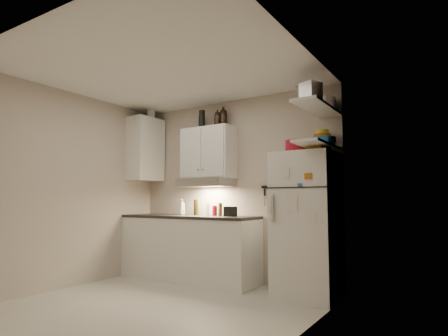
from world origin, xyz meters
The scene contains 36 objects.
floor centered at (0.00, 0.00, -0.01)m, with size 3.20×3.00×0.02m, color beige.
ceiling centered at (0.00, 0.00, 2.61)m, with size 3.20×3.00×0.02m, color white.
back_wall centered at (0.00, 1.51, 1.30)m, with size 3.20×0.02×2.60m, color #BEB2A2.
left_wall centered at (-1.61, 0.00, 1.30)m, with size 0.02×3.00×2.60m, color #BEB2A2.
right_wall centered at (1.61, 0.00, 1.30)m, with size 0.02×3.00×2.60m, color #BEB2A2.
base_cabinet centered at (-0.55, 1.20, 0.44)m, with size 2.10×0.60×0.88m, color white.
countertop centered at (-0.55, 1.20, 0.90)m, with size 2.10×0.62×0.04m, color #292523.
upper_cabinet centered at (-0.30, 1.33, 1.83)m, with size 0.80×0.33×0.75m, color white.
side_cabinet centered at (-1.44, 1.20, 1.95)m, with size 0.33×0.55×1.00m, color white.
range_hood centered at (-0.30, 1.27, 1.39)m, with size 0.76×0.46×0.12m, color silver.
fridge centered at (1.25, 1.16, 0.85)m, with size 0.70×0.68×1.70m, color white.
shelf_hi centered at (1.45, 1.02, 2.20)m, with size 0.30×0.95×0.03m, color white.
shelf_lo centered at (1.45, 1.02, 1.76)m, with size 0.30×0.95×0.03m, color white.
knife_strip centered at (0.70, 1.49, 1.32)m, with size 0.42×0.02×0.03m, color black.
dutch_oven centered at (1.16, 1.08, 1.78)m, with size 0.26×0.26×0.15m, color maroon.
book_stack centered at (1.45, 1.04, 1.74)m, with size 0.19×0.24×0.08m, color #AE6215.
spice_jar centered at (1.36, 1.13, 1.75)m, with size 0.06×0.06×0.10m, color silver.
stock_pot centered at (1.44, 1.37, 2.31)m, with size 0.25×0.25×0.18m, color silver.
tin_a centered at (1.37, 0.88, 2.32)m, with size 0.21×0.19×0.21m, color #AAAAAD.
tin_b centered at (1.49, 0.69, 2.30)m, with size 0.18×0.18×0.18m, color #AAAAAD.
bowl_teal centered at (1.42, 1.32, 1.83)m, with size 0.26×0.26×0.10m, color #1C679F.
bowl_orange centered at (1.40, 1.34, 1.91)m, with size 0.21×0.21×0.06m, color #B84D11.
bowl_yellow centered at (1.40, 1.34, 1.97)m, with size 0.16×0.16×0.05m, color gold.
plates centered at (1.51, 1.01, 1.81)m, with size 0.27×0.27×0.07m, color #1C679F.
growler_a centered at (-0.13, 1.32, 2.31)m, with size 0.10×0.10×0.23m, color black, non-canonical shape.
growler_b centered at (-0.07, 1.38, 2.34)m, with size 0.11×0.11×0.27m, color black, non-canonical shape.
thermos_a centered at (-0.36, 1.26, 2.33)m, with size 0.09×0.09×0.25m, color black.
thermos_b centered at (-0.48, 1.39, 2.30)m, with size 0.07×0.07×0.20m, color black.
side_jar centered at (-1.38, 1.25, 2.54)m, with size 0.13×0.13×0.18m, color silver.
soap_bottle centered at (-0.76, 1.31, 1.05)m, with size 0.10×0.10×0.27m, color white.
pepper_mill centered at (-0.07, 1.30, 1.01)m, with size 0.06×0.06×0.18m, color brown.
oil_bottle centered at (-0.48, 1.35, 1.04)m, with size 0.05×0.05×0.24m, color #47731C.
vinegar_bottle centered at (-0.50, 1.29, 1.04)m, with size 0.05×0.05×0.23m, color black.
clear_bottle centered at (-0.28, 1.29, 1.01)m, with size 0.06×0.06×0.17m, color silver.
red_jar centered at (-0.15, 1.28, 0.99)m, with size 0.07×0.07×0.14m, color maroon.
caddy centered at (0.13, 1.24, 0.99)m, with size 0.16×0.11×0.13m, color black.
Camera 1 is at (2.82, -3.12, 1.13)m, focal length 30.00 mm.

